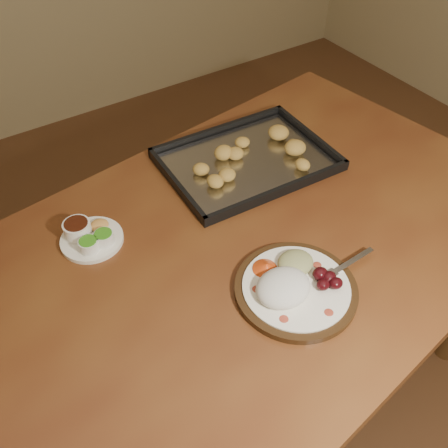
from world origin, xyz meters
TOP-DOWN VIEW (x-y plane):
  - ground at (0.00, 0.00)m, footprint 4.00×4.00m
  - dining_table at (-0.10, 0.06)m, footprint 1.62×1.11m
  - dinner_plate at (-0.09, -0.12)m, footprint 0.34×0.26m
  - condiment_saucer at (-0.39, 0.26)m, footprint 0.15×0.15m
  - baking_tray at (0.09, 0.30)m, footprint 0.46×0.35m

SIDE VIEW (x-z plane):
  - ground at x=0.00m, z-range 0.00..0.00m
  - dining_table at x=-0.10m, z-range 0.28..1.03m
  - baking_tray at x=0.09m, z-range 0.74..0.79m
  - condiment_saucer at x=-0.39m, z-range 0.74..0.79m
  - dinner_plate at x=-0.09m, z-range 0.74..0.80m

